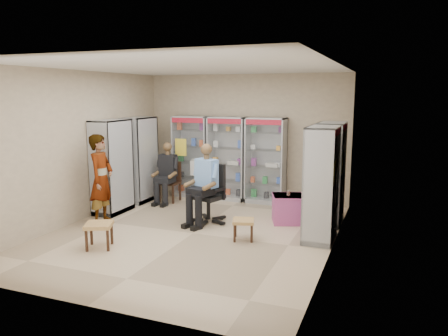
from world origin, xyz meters
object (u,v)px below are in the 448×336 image
at_px(cabinet_right_far, 330,173).
at_px(pink_trunk, 288,209).
at_px(cabinet_right_near, 321,184).
at_px(standing_man, 101,179).
at_px(cabinet_left_near, 112,167).
at_px(cabinet_left_far, 140,160).
at_px(cabinet_back_left, 192,156).
at_px(wooden_chair, 170,182).
at_px(woven_stool_a, 243,230).
at_px(seated_shopkeeper, 207,186).
at_px(cabinet_back_right, 266,161).
at_px(office_chair, 208,194).
at_px(woven_stool_b, 99,235).
at_px(cabinet_back_mid, 228,158).

distance_m(cabinet_right_far, pink_trunk, 1.09).
distance_m(cabinet_right_near, standing_man, 4.22).
xyz_separation_m(cabinet_right_near, cabinet_left_near, (-4.46, 0.20, 0.00)).
relative_size(cabinet_right_near, cabinet_left_far, 1.00).
bearing_deg(cabinet_back_left, wooden_chair, -108.90).
bearing_deg(woven_stool_a, cabinet_right_far, 51.99).
relative_size(seated_shopkeeper, standing_man, 0.84).
relative_size(cabinet_back_right, cabinet_right_far, 1.00).
xyz_separation_m(cabinet_back_left, cabinet_right_far, (3.53, -1.13, 0.00)).
distance_m(cabinet_back_right, office_chair, 2.11).
bearing_deg(wooden_chair, cabinet_back_right, 18.75).
xyz_separation_m(cabinet_right_far, seated_shopkeeper, (-2.24, -0.90, -0.25)).
xyz_separation_m(seated_shopkeeper, standing_man, (-1.94, -0.75, 0.14)).
xyz_separation_m(cabinet_back_right, office_chair, (-0.61, -1.98, -0.41)).
bearing_deg(cabinet_back_left, cabinet_right_far, -17.75).
xyz_separation_m(wooden_chair, woven_stool_b, (0.42, -3.26, -0.26)).
height_order(cabinet_back_left, seated_shopkeeper, cabinet_back_left).
height_order(cabinet_left_far, woven_stool_a, cabinet_left_far).
relative_size(office_chair, woven_stool_a, 3.19).
height_order(cabinet_back_mid, standing_man, cabinet_back_mid).
bearing_deg(cabinet_back_left, standing_man, -103.17).
height_order(cabinet_back_mid, wooden_chair, cabinet_back_mid).
bearing_deg(cabinet_right_near, office_chair, 83.63).
relative_size(cabinet_back_right, pink_trunk, 3.45).
xyz_separation_m(cabinet_back_left, seated_shopkeeper, (1.29, -2.03, -0.25)).
bearing_deg(cabinet_back_right, pink_trunk, -58.44).
distance_m(cabinet_back_left, cabinet_right_far, 3.71).
bearing_deg(cabinet_right_near, cabinet_back_right, 36.16).
bearing_deg(cabinet_left_far, office_chair, 64.71).
bearing_deg(pink_trunk, wooden_chair, 167.22).
xyz_separation_m(office_chair, standing_man, (-1.94, -0.80, 0.30)).
distance_m(wooden_chair, woven_stool_b, 3.29).
bearing_deg(cabinet_back_left, seated_shopkeeper, -57.52).
bearing_deg(cabinet_back_mid, seated_shopkeeper, -80.43).
relative_size(cabinet_back_right, cabinet_left_near, 1.00).
height_order(cabinet_right_near, standing_man, cabinet_right_near).
bearing_deg(pink_trunk, woven_stool_b, -135.25).
bearing_deg(cabinet_right_far, seated_shopkeeper, 111.91).
relative_size(cabinet_left_near, seated_shopkeeper, 1.34).
bearing_deg(pink_trunk, standing_man, -158.25).
bearing_deg(cabinet_right_far, cabinet_back_mid, 66.35).
height_order(cabinet_back_right, cabinet_left_near, same).
distance_m(cabinet_back_right, woven_stool_a, 2.87).
height_order(cabinet_back_mid, woven_stool_b, cabinet_back_mid).
bearing_deg(wooden_chair, pink_trunk, -12.78).
bearing_deg(pink_trunk, cabinet_left_near, -170.56).
distance_m(cabinet_back_mid, cabinet_back_right, 0.95).
bearing_deg(office_chair, wooden_chair, 157.36).
bearing_deg(cabinet_left_far, woven_stool_a, 60.76).
bearing_deg(cabinet_back_right, seated_shopkeeper, -106.67).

